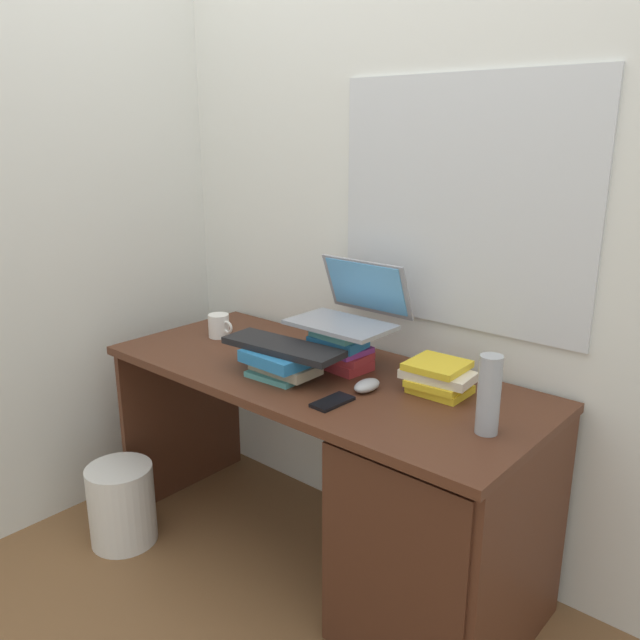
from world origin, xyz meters
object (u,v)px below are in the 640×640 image
Objects in this scene: book_stack_tall at (341,348)px; laptop at (351,308)px; desk at (409,503)px; wastebasket at (122,504)px; mug at (219,326)px; keyboard at (283,347)px; book_stack_side at (438,377)px; water_bottle at (489,395)px; computer_mouse at (367,385)px; cell_phone at (332,402)px; book_stack_keyboard_riser at (283,363)px.

laptop reaches higher than book_stack_tall.
desk is at bearing -23.65° from laptop.
mug is at bearing 79.97° from wastebasket.
keyboard is at bearing 28.67° from wastebasket.
book_stack_side reaches higher than mug.
water_bottle is at bearing -3.87° from mug.
book_stack_tall is 0.22m from computer_mouse.
book_stack_tall is at bearing 126.84° from cell_phone.
book_stack_keyboard_riser and mug have the same top height.
cell_phone is at bearing -15.18° from mug.
book_stack_keyboard_riser is 0.27m from cell_phone.
cell_phone is 1.03m from wastebasket.
mug reaches higher than computer_mouse.
desk is at bearing -15.40° from book_stack_tall.
desk is at bearing 20.79° from wastebasket.
keyboard is at bearing -170.08° from desk.
water_bottle reaches higher than book_stack_tall.
book_stack_side is at bearing 147.21° from water_bottle.
laptop is at bearing 176.55° from book_stack_side.
cell_phone is at bearing -164.29° from water_bottle.
keyboard is at bearing -112.07° from laptop.
laptop is at bearing 39.66° from wastebasket.
book_stack_side is at bearing 58.27° from cell_phone.
book_stack_side reaches higher than wastebasket.
book_stack_keyboard_riser is at bearing -67.09° from keyboard.
computer_mouse is 0.43m from water_bottle.
computer_mouse is 1.10m from wastebasket.
mug reaches higher than desk.
book_stack_keyboard_riser is at bearing -163.73° from computer_mouse.
book_stack_side is 1.03× the size of water_bottle.
laptop reaches higher than book_stack_keyboard_riser.
mug is 0.76m from wastebasket.
book_stack_tall reaches higher than mug.
book_stack_tall reaches higher than keyboard.
computer_mouse is 0.77m from mug.
computer_mouse is at bearing 11.38° from keyboard.
cell_phone is at bearing -17.82° from keyboard.
water_bottle is at bearing 0.53° from keyboard.
book_stack_tall is 1.69× the size of mug.
book_stack_tall is at bearing 168.74° from water_bottle.
computer_mouse is (0.18, -0.10, -0.06)m from book_stack_tall.
book_stack_tall is 0.58× the size of laptop.
computer_mouse reaches higher than wastebasket.
laptop is at bearing 140.07° from computer_mouse.
book_stack_keyboard_riser reaches higher than wastebasket.
desk is 3.67× the size of keyboard.
mug is at bearing 176.44° from desk.
mug is 0.77m from cell_phone.
book_stack_keyboard_riser is 0.50m from mug.
book_stack_keyboard_riser is at bearing -174.99° from water_bottle.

